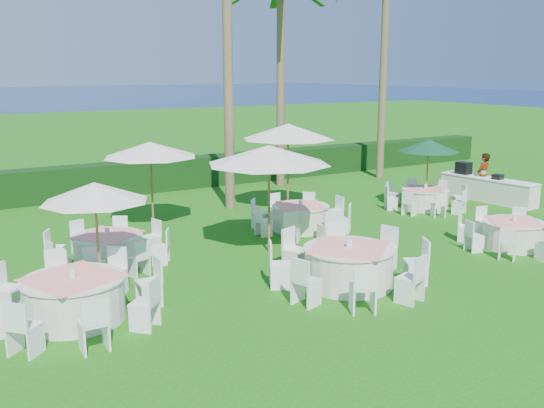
{
  "coord_description": "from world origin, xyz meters",
  "views": [
    {
      "loc": [
        -8.29,
        -10.24,
        4.62
      ],
      "look_at": [
        -0.6,
        2.55,
        1.3
      ],
      "focal_mm": 40.0,
      "sensor_mm": 36.0,
      "label": 1
    }
  ],
  "objects_px": {
    "umbrella_c": "(150,150)",
    "staff_person": "(483,176)",
    "umbrella_green": "(429,146)",
    "banquet_table_f": "(425,198)",
    "banquet_table_c": "(513,233)",
    "banquet_table_d": "(108,248)",
    "umbrella_d": "(288,131)",
    "buffet_table": "(487,188)",
    "banquet_table_a": "(74,298)",
    "banquet_table_e": "(301,217)",
    "umbrella_b": "(269,155)",
    "umbrella_a": "(95,192)",
    "banquet_table_b": "(348,265)"
  },
  "relations": [
    {
      "from": "umbrella_c",
      "to": "staff_person",
      "type": "xyz_separation_m",
      "value": [
        11.72,
        -2.3,
        -1.5
      ]
    },
    {
      "from": "umbrella_green",
      "to": "banquet_table_f",
      "type": "bearing_deg",
      "value": -157.79
    },
    {
      "from": "banquet_table_c",
      "to": "banquet_table_d",
      "type": "xyz_separation_m",
      "value": [
        -9.63,
        4.11,
        0.02
      ]
    },
    {
      "from": "umbrella_d",
      "to": "umbrella_green",
      "type": "xyz_separation_m",
      "value": [
        4.21,
        -2.1,
        -0.51
      ]
    },
    {
      "from": "banquet_table_d",
      "to": "buffet_table",
      "type": "distance_m",
      "value": 13.78
    },
    {
      "from": "banquet_table_d",
      "to": "staff_person",
      "type": "relative_size",
      "value": 1.73
    },
    {
      "from": "umbrella_green",
      "to": "buffet_table",
      "type": "distance_m",
      "value": 3.28
    },
    {
      "from": "banquet_table_a",
      "to": "banquet_table_c",
      "type": "relative_size",
      "value": 1.19
    },
    {
      "from": "banquet_table_e",
      "to": "buffet_table",
      "type": "bearing_deg",
      "value": -0.49
    },
    {
      "from": "banquet_table_a",
      "to": "umbrella_b",
      "type": "relative_size",
      "value": 1.06
    },
    {
      "from": "banquet_table_c",
      "to": "umbrella_b",
      "type": "xyz_separation_m",
      "value": [
        -5.78,
        2.97,
        2.16
      ]
    },
    {
      "from": "banquet_table_a",
      "to": "umbrella_a",
      "type": "relative_size",
      "value": 1.41
    },
    {
      "from": "umbrella_c",
      "to": "banquet_table_a",
      "type": "bearing_deg",
      "value": -122.24
    },
    {
      "from": "banquet_table_e",
      "to": "umbrella_a",
      "type": "height_order",
      "value": "umbrella_a"
    },
    {
      "from": "banquet_table_e",
      "to": "staff_person",
      "type": "height_order",
      "value": "staff_person"
    },
    {
      "from": "banquet_table_d",
      "to": "umbrella_green",
      "type": "height_order",
      "value": "umbrella_green"
    },
    {
      "from": "banquet_table_b",
      "to": "umbrella_green",
      "type": "bearing_deg",
      "value": 33.66
    },
    {
      "from": "banquet_table_e",
      "to": "umbrella_d",
      "type": "bearing_deg",
      "value": 66.42
    },
    {
      "from": "banquet_table_f",
      "to": "umbrella_d",
      "type": "height_order",
      "value": "umbrella_d"
    },
    {
      "from": "umbrella_c",
      "to": "banquet_table_b",
      "type": "bearing_deg",
      "value": -74.84
    },
    {
      "from": "banquet_table_a",
      "to": "banquet_table_e",
      "type": "relative_size",
      "value": 1.14
    },
    {
      "from": "umbrella_green",
      "to": "buffet_table",
      "type": "bearing_deg",
      "value": -4.24
    },
    {
      "from": "banquet_table_e",
      "to": "umbrella_green",
      "type": "xyz_separation_m",
      "value": [
        5.19,
        0.14,
        1.76
      ]
    },
    {
      "from": "banquet_table_a",
      "to": "umbrella_b",
      "type": "bearing_deg",
      "value": 19.35
    },
    {
      "from": "umbrella_d",
      "to": "staff_person",
      "type": "distance_m",
      "value": 7.62
    },
    {
      "from": "buffet_table",
      "to": "staff_person",
      "type": "bearing_deg",
      "value": 69.53
    },
    {
      "from": "banquet_table_f",
      "to": "umbrella_a",
      "type": "xyz_separation_m",
      "value": [
        -11.62,
        -2.19,
        1.79
      ]
    },
    {
      "from": "banquet_table_a",
      "to": "banquet_table_d",
      "type": "relative_size",
      "value": 1.15
    },
    {
      "from": "banquet_table_b",
      "to": "banquet_table_f",
      "type": "height_order",
      "value": "banquet_table_b"
    },
    {
      "from": "umbrella_c",
      "to": "buffet_table",
      "type": "height_order",
      "value": "umbrella_c"
    },
    {
      "from": "banquet_table_e",
      "to": "umbrella_c",
      "type": "distance_m",
      "value": 4.82
    },
    {
      "from": "banquet_table_a",
      "to": "banquet_table_f",
      "type": "distance_m",
      "value": 12.9
    },
    {
      "from": "banquet_table_e",
      "to": "umbrella_d",
      "type": "distance_m",
      "value": 3.33
    },
    {
      "from": "banquet_table_d",
      "to": "banquet_table_b",
      "type": "bearing_deg",
      "value": -45.82
    },
    {
      "from": "banquet_table_c",
      "to": "banquet_table_d",
      "type": "distance_m",
      "value": 10.47
    },
    {
      "from": "banquet_table_c",
      "to": "umbrella_b",
      "type": "bearing_deg",
      "value": 152.82
    },
    {
      "from": "banquet_table_d",
      "to": "umbrella_d",
      "type": "height_order",
      "value": "umbrella_d"
    },
    {
      "from": "banquet_table_c",
      "to": "buffet_table",
      "type": "xyz_separation_m",
      "value": [
        4.15,
        4.33,
        0.07
      ]
    },
    {
      "from": "banquet_table_e",
      "to": "staff_person",
      "type": "distance_m",
      "value": 8.12
    },
    {
      "from": "banquet_table_b",
      "to": "umbrella_a",
      "type": "height_order",
      "value": "umbrella_a"
    },
    {
      "from": "umbrella_a",
      "to": "umbrella_green",
      "type": "height_order",
      "value": "umbrella_a"
    },
    {
      "from": "banquet_table_a",
      "to": "banquet_table_e",
      "type": "bearing_deg",
      "value": 24.42
    },
    {
      "from": "banquet_table_d",
      "to": "umbrella_c",
      "type": "height_order",
      "value": "umbrella_c"
    },
    {
      "from": "banquet_table_e",
      "to": "umbrella_d",
      "type": "height_order",
      "value": "umbrella_d"
    },
    {
      "from": "banquet_table_b",
      "to": "staff_person",
      "type": "bearing_deg",
      "value": 25.55
    },
    {
      "from": "banquet_table_f",
      "to": "buffet_table",
      "type": "height_order",
      "value": "buffet_table"
    },
    {
      "from": "banquet_table_f",
      "to": "umbrella_d",
      "type": "relative_size",
      "value": 0.89
    },
    {
      "from": "umbrella_d",
      "to": "banquet_table_a",
      "type": "bearing_deg",
      "value": -146.15
    },
    {
      "from": "banquet_table_c",
      "to": "banquet_table_f",
      "type": "bearing_deg",
      "value": 74.0
    },
    {
      "from": "umbrella_c",
      "to": "staff_person",
      "type": "relative_size",
      "value": 1.65
    }
  ]
}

